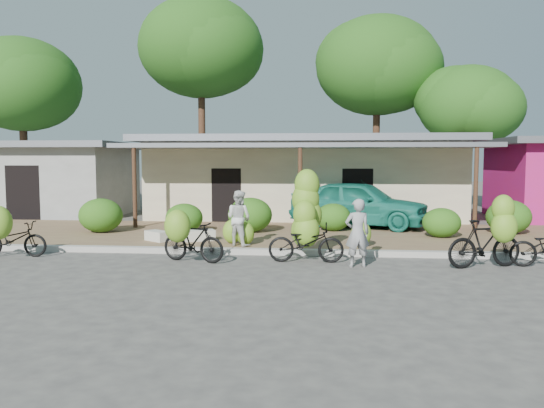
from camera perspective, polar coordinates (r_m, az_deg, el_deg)
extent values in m
plane|color=#43413E|center=(11.56, 1.83, -7.27)|extent=(100.00, 100.00, 0.00)
cube|color=olive|center=(16.47, 2.87, -3.45)|extent=(60.00, 6.00, 0.12)
cube|color=#A8A399|center=(13.51, 2.34, -5.19)|extent=(60.00, 0.25, 0.15)
cube|color=beige|center=(22.31, 3.53, 2.54)|extent=(12.00, 6.00, 3.10)
cube|color=slate|center=(22.31, 3.55, 6.84)|extent=(13.00, 7.00, 0.25)
cube|color=black|center=(19.39, 3.26, 0.88)|extent=(1.40, 0.12, 2.20)
cube|color=slate|center=(18.31, 3.17, 6.29)|extent=(13.00, 2.00, 0.15)
cylinder|color=#503420|center=(18.51, -14.56, 1.56)|extent=(0.14, 0.14, 2.85)
cylinder|color=#503420|center=(17.43, 3.04, 1.51)|extent=(0.14, 0.14, 2.85)
cylinder|color=#503420|center=(18.10, 21.06, 1.32)|extent=(0.14, 0.14, 2.85)
cube|color=#9C9D98|center=(25.18, -22.39, 2.21)|extent=(6.00, 5.00, 2.90)
cube|color=slate|center=(25.16, -22.50, 5.80)|extent=(7.00, 6.00, 0.25)
cube|color=black|center=(23.05, -25.18, 1.05)|extent=(1.40, 0.12, 2.20)
cylinder|color=#503420|center=(28.13, -25.14, 5.85)|extent=(0.36, 0.36, 6.33)
ellipsoid|color=#1D4E13|center=(28.34, -25.34, 11.54)|extent=(5.51, 5.51, 4.41)
ellipsoid|color=#1D4E13|center=(28.89, -25.93, 11.98)|extent=(4.69, 4.69, 3.75)
cylinder|color=#503420|center=(28.04, -7.56, 8.61)|extent=(0.36, 0.36, 8.63)
ellipsoid|color=#1D4E13|center=(28.56, -7.64, 16.31)|extent=(6.37, 6.37, 5.10)
ellipsoid|color=#1D4E13|center=(29.02, -8.52, 16.72)|extent=(5.42, 5.42, 4.33)
cylinder|color=#503420|center=(27.97, 11.15, 7.52)|extent=(0.36, 0.36, 7.60)
ellipsoid|color=#1D4E13|center=(28.34, 11.26, 14.36)|extent=(6.23, 6.23, 4.99)
ellipsoid|color=#1D4E13|center=(28.64, 10.18, 14.88)|extent=(5.30, 5.30, 4.24)
cylinder|color=#503420|center=(26.68, 20.16, 4.96)|extent=(0.36, 0.36, 5.28)
ellipsoid|color=#1D4E13|center=(26.80, 20.31, 9.97)|extent=(4.57, 4.57, 3.65)
ellipsoid|color=#1D4E13|center=(27.00, 19.12, 10.61)|extent=(3.88, 3.88, 3.11)
ellipsoid|color=#1F4E11|center=(17.63, -17.95, -1.17)|extent=(1.38, 1.24, 1.08)
ellipsoid|color=#1F4E11|center=(16.98, -9.42, -1.49)|extent=(1.18, 1.06, 0.92)
ellipsoid|color=#1F4E11|center=(16.83, -2.37, -1.17)|extent=(1.41, 1.27, 1.10)
ellipsoid|color=#1F4E11|center=(17.25, 6.59, -1.41)|extent=(1.14, 1.03, 0.89)
ellipsoid|color=#1F4E11|center=(16.48, 17.77, -1.92)|extent=(1.12, 1.01, 0.87)
ellipsoid|color=#1F4E11|center=(18.00, 24.10, -1.27)|extent=(1.35, 1.22, 1.06)
imported|color=black|center=(14.70, -26.09, -3.41)|extent=(1.73, 0.72, 0.89)
imported|color=black|center=(12.67, -8.48, -4.00)|extent=(1.69, 0.94, 0.98)
ellipsoid|color=#6CA228|center=(12.07, -10.13, -2.35)|extent=(0.59, 0.50, 0.74)
imported|color=black|center=(12.52, 3.67, -4.18)|extent=(1.78, 0.62, 0.93)
ellipsoid|color=#6CA228|center=(13.04, 3.53, -2.90)|extent=(0.67, 0.57, 0.83)
ellipsoid|color=#6CA228|center=(12.99, 3.98, -1.24)|extent=(0.65, 0.55, 0.81)
ellipsoid|color=#6CA228|center=(12.96, 3.64, 0.49)|extent=(0.67, 0.57, 0.84)
ellipsoid|color=#6CA228|center=(12.93, 3.78, 2.09)|extent=(0.61, 0.52, 0.76)
ellipsoid|color=#6CA228|center=(12.68, 3.71, -2.89)|extent=(0.64, 0.54, 0.80)
ellipsoid|color=#6CA228|center=(12.64, 3.53, -1.12)|extent=(0.55, 0.47, 0.69)
imported|color=black|center=(12.77, 21.90, -3.99)|extent=(1.87, 1.03, 1.08)
ellipsoid|color=#6CA228|center=(12.19, 23.69, -2.29)|extent=(0.54, 0.46, 0.67)
ellipsoid|color=#6CA228|center=(12.19, 23.61, -0.44)|extent=(0.47, 0.40, 0.58)
ellipsoid|color=#6CA228|center=(14.61, -4.31, -2.97)|extent=(0.52, 0.45, 0.66)
ellipsoid|color=#6CA228|center=(14.33, -2.90, -3.19)|extent=(0.49, 0.42, 0.62)
ellipsoid|color=#6CA228|center=(14.23, 9.55, -3.20)|extent=(0.54, 0.46, 0.67)
cube|color=beige|center=(15.23, -7.81, -3.36)|extent=(0.94, 0.73, 0.30)
cube|color=beige|center=(15.40, -12.21, -3.37)|extent=(0.83, 0.76, 0.28)
imported|color=gray|center=(12.06, 9.17, -3.09)|extent=(0.63, 0.47, 1.55)
imported|color=silver|center=(14.16, -3.60, -1.53)|extent=(0.90, 0.84, 1.48)
imported|color=#1A7865|center=(18.40, 9.37, 0.05)|extent=(5.06, 3.39, 1.60)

